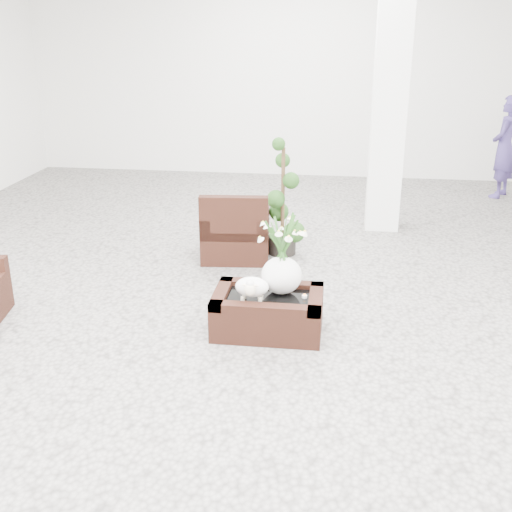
# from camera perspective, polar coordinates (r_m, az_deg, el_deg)

# --- Properties ---
(ground) EXTENTS (11.00, 11.00, 0.00)m
(ground) POSITION_cam_1_polar(r_m,az_deg,el_deg) (5.62, 0.14, -5.57)
(ground) COLOR gray
(ground) RESTS_ON ground
(column) EXTENTS (0.40, 0.40, 3.50)m
(column) POSITION_cam_1_polar(r_m,az_deg,el_deg) (7.85, 12.02, 14.84)
(column) COLOR white
(column) RESTS_ON ground
(coffee_table) EXTENTS (0.90, 0.60, 0.31)m
(coffee_table) POSITION_cam_1_polar(r_m,az_deg,el_deg) (5.34, 1.08, -5.20)
(coffee_table) COLOR #35180F
(coffee_table) RESTS_ON ground
(sheep_figurine) EXTENTS (0.28, 0.23, 0.21)m
(sheep_figurine) POSITION_cam_1_polar(r_m,az_deg,el_deg) (5.15, -0.36, -2.99)
(sheep_figurine) COLOR white
(sheep_figurine) RESTS_ON coffee_table
(planter_narcissus) EXTENTS (0.44, 0.44, 0.80)m
(planter_narcissus) POSITION_cam_1_polar(r_m,az_deg,el_deg) (5.20, 2.35, 0.74)
(planter_narcissus) COLOR white
(planter_narcissus) RESTS_ON coffee_table
(tealight) EXTENTS (0.04, 0.04, 0.03)m
(tealight) POSITION_cam_1_polar(r_m,az_deg,el_deg) (5.26, 4.37, -3.61)
(tealight) COLOR white
(tealight) RESTS_ON coffee_table
(armchair) EXTENTS (0.77, 0.75, 0.76)m
(armchair) POSITION_cam_1_polar(r_m,az_deg,el_deg) (6.92, -1.82, 2.94)
(armchair) COLOR #35180F
(armchair) RESTS_ON ground
(topiary) EXTENTS (0.34, 0.34, 1.28)m
(topiary) POSITION_cam_1_polar(r_m,az_deg,el_deg) (6.94, 2.42, 5.22)
(topiary) COLOR #1C3D13
(topiary) RESTS_ON ground
(shopper) EXTENTS (0.56, 0.64, 1.47)m
(shopper) POSITION_cam_1_polar(r_m,az_deg,el_deg) (9.95, 21.44, 9.11)
(shopper) COLOR #413270
(shopper) RESTS_ON ground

